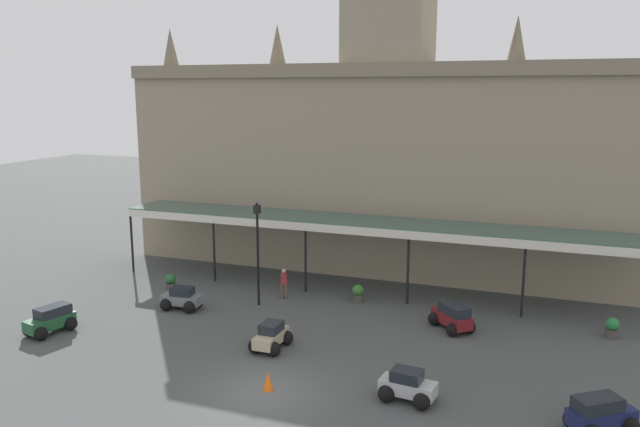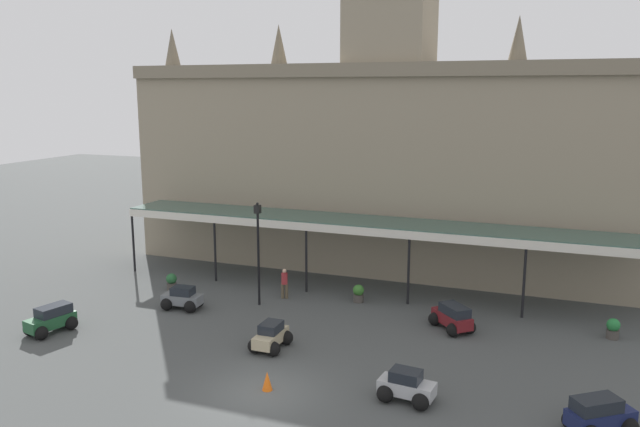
% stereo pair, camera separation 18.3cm
% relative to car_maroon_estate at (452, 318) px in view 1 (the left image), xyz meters
% --- Properties ---
extents(ground_plane, '(140.00, 140.00, 0.00)m').
position_rel_car_maroon_estate_xyz_m(ground_plane, '(-5.74, -9.03, -0.56)').
color(ground_plane, '#454848').
extents(station_building, '(32.88, 6.02, 21.48)m').
position_rel_car_maroon_estate_xyz_m(station_building, '(-5.74, 9.39, 6.74)').
color(station_building, gray).
rests_on(station_building, ground).
extents(entrance_canopy, '(29.36, 3.26, 4.09)m').
position_rel_car_maroon_estate_xyz_m(entrance_canopy, '(-5.74, 4.16, 3.37)').
color(entrance_canopy, '#38564C').
rests_on(entrance_canopy, ground).
extents(car_maroon_estate, '(2.35, 2.39, 1.27)m').
position_rel_car_maroon_estate_xyz_m(car_maroon_estate, '(0.00, 0.00, 0.00)').
color(car_maroon_estate, maroon).
rests_on(car_maroon_estate, ground).
extents(car_green_estate, '(1.89, 2.40, 1.27)m').
position_rel_car_maroon_estate_xyz_m(car_green_estate, '(-17.66, -6.99, 0.00)').
color(car_green_estate, '#1E512D').
rests_on(car_green_estate, ground).
extents(car_grey_sedan, '(2.12, 1.63, 1.19)m').
position_rel_car_maroon_estate_xyz_m(car_grey_sedan, '(-13.67, -2.01, -0.06)').
color(car_grey_sedan, slate).
rests_on(car_grey_sedan, ground).
extents(car_silver_sedan, '(2.13, 1.66, 1.19)m').
position_rel_car_maroon_estate_xyz_m(car_silver_sedan, '(-0.46, -7.64, -0.06)').
color(car_silver_sedan, '#B2B5BA').
rests_on(car_silver_sedan, ground).
extents(car_beige_sedan, '(1.53, 2.06, 1.19)m').
position_rel_car_maroon_estate_xyz_m(car_beige_sedan, '(-7.15, -5.07, -0.06)').
color(car_beige_sedan, tan).
rests_on(car_beige_sedan, ground).
extents(car_navy_estate, '(2.42, 2.29, 1.27)m').
position_rel_car_maroon_estate_xyz_m(car_navy_estate, '(6.05, -7.54, 0.00)').
color(car_navy_estate, '#19214C').
rests_on(car_navy_estate, ground).
extents(pedestrian_beside_cars, '(0.38, 0.34, 1.67)m').
position_rel_car_maroon_estate_xyz_m(pedestrian_beside_cars, '(-9.36, 1.41, 0.34)').
color(pedestrian_beside_cars, brown).
rests_on(pedestrian_beside_cars, ground).
extents(victorian_lamppost, '(0.30, 0.30, 5.54)m').
position_rel_car_maroon_estate_xyz_m(victorian_lamppost, '(-10.20, -0.03, 2.83)').
color(victorian_lamppost, black).
rests_on(victorian_lamppost, ground).
extents(traffic_cone, '(0.40, 0.40, 0.75)m').
position_rel_car_maroon_estate_xyz_m(traffic_cone, '(-5.61, -8.69, -0.19)').
color(traffic_cone, orange).
rests_on(traffic_cone, ground).
extents(planter_near_kerb, '(0.60, 0.60, 0.96)m').
position_rel_car_maroon_estate_xyz_m(planter_near_kerb, '(-16.01, 0.48, -0.07)').
color(planter_near_kerb, '#47423D').
rests_on(planter_near_kerb, ground).
extents(planter_by_canopy, '(0.60, 0.60, 0.96)m').
position_rel_car_maroon_estate_xyz_m(planter_by_canopy, '(-5.38, 2.26, -0.07)').
color(planter_by_canopy, '#47423D').
rests_on(planter_by_canopy, ground).
extents(planter_forecourt_centre, '(0.60, 0.60, 0.96)m').
position_rel_car_maroon_estate_xyz_m(planter_forecourt_centre, '(7.09, 1.53, -0.07)').
color(planter_forecourt_centre, '#47423D').
rests_on(planter_forecourt_centre, ground).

